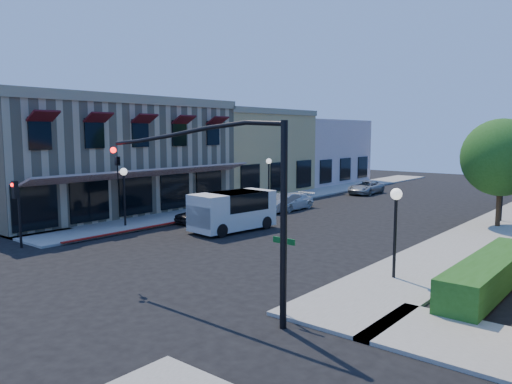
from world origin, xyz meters
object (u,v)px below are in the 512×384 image
Objects in this scene: lamppost_left_near at (124,182)px; street_name_sign at (284,263)px; street_tree_a at (501,157)px; lamppost_right_near at (396,210)px; parked_car_b at (284,203)px; white_van at (232,209)px; parked_car_c at (292,202)px; parked_car_d at (366,187)px; lamppost_left_far at (269,169)px; parked_car_a at (200,213)px; lamppost_right_far at (503,179)px; secondary_signal at (17,202)px; signal_mast_arm at (228,184)px.

street_name_sign is at bearing -19.93° from lamppost_left_near.
street_tree_a is 14.08m from lamppost_right_near.
street_name_sign is at bearing -56.17° from parked_car_b.
white_van is at bearing -78.21° from parked_car_b.
parked_car_c is 12.00m from parked_car_d.
parked_car_a is (2.30, -10.00, -2.15)m from lamppost_left_far.
lamppost_left_near is at bearing -90.00° from lamppost_left_far.
lamppost_right_near is 1.00× the size of lamppost_right_far.
street_name_sign is 0.48× the size of white_van.
lamppost_right_far is (16.50, 22.59, 0.42)m from secondary_signal.
secondary_signal is 17.77m from lamppost_right_near.
secondary_signal is at bearing -85.66° from lamppost_left_near.
signal_mast_arm reaches higher than secondary_signal.
white_van reaches higher than parked_car_b.
secondary_signal reaches higher than street_name_sign.
lamppost_left_near is (-14.36, 6.50, -1.35)m from signal_mast_arm.
street_tree_a is 1.82× the size of lamppost_left_near.
parked_car_d is at bearing 84.25° from secondary_signal.
parked_car_c is (3.70, 12.00, -2.15)m from lamppost_left_near.
lamppost_right_near is 0.94× the size of parked_car_b.
lamppost_left_near is at bearing 94.34° from secondary_signal.
secondary_signal is 17.96m from parked_car_b.
street_tree_a is at bearing -38.66° from parked_car_d.
signal_mast_arm is at bearing 0.37° from secondary_signal.
lamppost_left_near is at bearing -101.06° from parked_car_d.
lamppost_right_far is 1.04× the size of parked_car_a.
parked_car_b is at bearing -89.06° from parked_car_c.
secondary_signal reaches higher than parked_car_b.
street_tree_a is at bearing 39.02° from parked_car_a.
lamppost_left_near is 1.00× the size of lamppost_left_far.
lamppost_right_far reaches higher than parked_car_c.
lamppost_left_far is 4.72m from parked_car_c.
lamppost_left_far and lamppost_right_far have the same top height.
parked_car_d reaches higher than parked_car_a.
lamppost_right_near reaches higher than parked_car_d.
signal_mast_arm is at bearing -59.12° from parked_car_c.
lamppost_left_near is 0.94× the size of parked_car_b.
signal_mast_arm reaches higher than street_name_sign.
white_van is at bearing 131.61° from signal_mast_arm.
lamppost_right_far is at bearing 53.86° from secondary_signal.
signal_mast_arm is 2.41× the size of secondary_signal.
signal_mast_arm is 13.97m from secondary_signal.
white_van is (5.64, -10.69, -1.44)m from lamppost_left_far.
street_tree_a is 1.95× the size of secondary_signal.
lamppost_left_near reaches higher than street_name_sign.
parked_car_d is at bearing 119.21° from lamppost_right_near.
parked_car_a is at bearing -140.77° from lamppost_right_far.
street_name_sign reaches higher than parked_car_d.
parked_car_d is at bearing 81.52° from lamppost_left_near.
street_tree_a is at bearing 42.52° from white_van.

